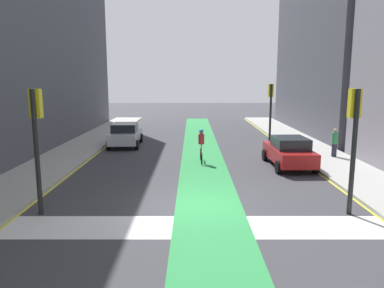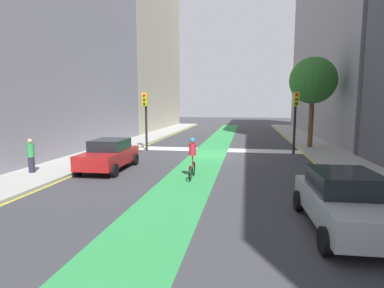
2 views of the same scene
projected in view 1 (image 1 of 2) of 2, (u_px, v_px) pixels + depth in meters
name	position (u px, v px, depth m)	size (l,w,h in m)	color
ground_plane	(195.00, 205.00, 13.23)	(120.00, 120.00, 0.00)	#38383D
bike_lane_paint	(207.00, 205.00, 13.23)	(2.40, 60.00, 0.01)	#2D8C47
crosswalk_band	(196.00, 227.00, 11.26)	(12.00, 1.80, 0.01)	silver
curb_stripe_left	(29.00, 205.00, 13.21)	(0.16, 60.00, 0.01)	yellow
curb_stripe_right	(361.00, 205.00, 13.25)	(0.16, 60.00, 0.01)	yellow
traffic_signal_near_right	(352.00, 127.00, 11.99)	(0.35, 0.52, 4.19)	black
traffic_signal_near_left	(35.00, 127.00, 11.95)	(0.35, 0.52, 4.18)	black
traffic_signal_far_right	(269.00, 101.00, 27.04)	(0.35, 0.52, 4.17)	black
car_red_right_far	(288.00, 151.00, 18.99)	(2.11, 4.25, 1.57)	#A51919
car_silver_left_far	(124.00, 134.00, 24.97)	(2.16, 4.27, 1.57)	#B2B7BF
cyclist_in_lane	(200.00, 145.00, 19.91)	(0.32, 1.73, 1.86)	black
pedestrian_sidewalk_right_a	(333.00, 142.00, 20.80)	(0.34, 0.34, 1.61)	#262638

